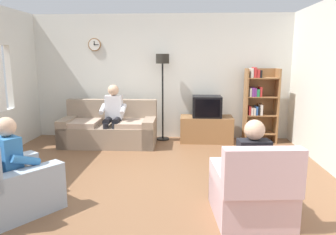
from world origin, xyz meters
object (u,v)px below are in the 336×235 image
object	(u,v)px
person_in_left_armchair	(17,160)
person_in_right_armchair	(250,163)
floor_lamp	(163,73)
armchair_near_bookshelf	(251,193)
armchair_near_window	(11,188)
couch	(109,130)
tv	(207,106)
bookshelf	(258,103)
person_on_couch	(113,112)
tv_stand	(206,129)

from	to	relation	value
person_in_left_armchair	person_in_right_armchair	bearing A→B (deg)	0.47
floor_lamp	armchair_near_bookshelf	xyz separation A→B (m)	(1.24, -3.41, -1.16)
armchair_near_bookshelf	armchair_near_window	bearing A→B (deg)	-179.90
armchair_near_bookshelf	couch	bearing A→B (deg)	128.07
person_in_left_armchair	armchair_near_bookshelf	bearing A→B (deg)	-1.43
tv	armchair_near_bookshelf	bearing A→B (deg)	-84.75
tv	armchair_near_window	bearing A→B (deg)	-126.57
couch	bookshelf	xyz separation A→B (m)	(3.10, 0.43, 0.52)
tv	armchair_near_window	size ratio (longest dim) A/B	0.51
person_on_couch	person_in_right_armchair	distance (m)	3.52
bookshelf	floor_lamp	world-z (taller)	floor_lamp
person_in_right_armchair	floor_lamp	bearing A→B (deg)	110.37
person_on_couch	tv_stand	bearing A→B (deg)	14.02
tv_stand	armchair_near_bookshelf	bearing A→B (deg)	-84.79
tv	person_in_right_armchair	size ratio (longest dim) A/B	0.54
armchair_near_window	person_in_left_armchair	xyz separation A→B (m)	(0.05, 0.07, 0.32)
bookshelf	person_in_left_armchair	bearing A→B (deg)	-136.35
tv	person_on_couch	xyz separation A→B (m)	(-1.90, -0.45, -0.06)
bookshelf	person_in_right_armchair	world-z (taller)	bookshelf
couch	person_in_left_armchair	bearing A→B (deg)	-97.56
person_in_right_armchair	bookshelf	bearing A→B (deg)	76.47
bookshelf	person_on_couch	distance (m)	3.04
person_in_left_armchair	couch	bearing A→B (deg)	82.44
tv_stand	tv	size ratio (longest dim) A/B	1.83
armchair_near_window	armchair_near_bookshelf	distance (m)	2.75
couch	armchair_near_bookshelf	distance (m)	3.75
person_on_couch	person_in_left_armchair	world-z (taller)	person_on_couch
tv_stand	person_in_left_armchair	bearing A→B (deg)	-126.37
floor_lamp	person_in_right_armchair	size ratio (longest dim) A/B	1.65
tv_stand	person_in_right_armchair	size ratio (longest dim) A/B	0.98
tv	floor_lamp	size ratio (longest dim) A/B	0.32
armchair_near_window	person_in_right_armchair	xyz separation A→B (m)	(2.74, 0.09, 0.32)
couch	person_on_couch	world-z (taller)	person_on_couch
person_in_right_armchair	tv_stand	bearing A→B (deg)	95.21
bookshelf	person_on_couch	bearing A→B (deg)	-169.65
person_in_left_armchair	tv	bearing A→B (deg)	53.42
tv	person_in_left_armchair	size ratio (longest dim) A/B	0.54
couch	bookshelf	world-z (taller)	bookshelf
tv_stand	floor_lamp	distance (m)	1.51
person_in_left_armchair	person_in_right_armchair	distance (m)	2.69
couch	armchair_near_window	size ratio (longest dim) A/B	1.62
couch	armchair_near_window	xyz separation A→B (m)	(-0.44, -2.96, -0.02)
couch	person_in_right_armchair	size ratio (longest dim) A/B	1.71
armchair_near_window	person_in_left_armchair	distance (m)	0.33
armchair_near_bookshelf	tv	bearing A→B (deg)	95.25
armchair_near_bookshelf	person_in_right_armchair	xyz separation A→B (m)	(-0.01, 0.09, 0.32)
tv	armchair_near_window	distance (m)	4.13
person_on_couch	tv	bearing A→B (deg)	13.32
tv_stand	armchair_near_window	xyz separation A→B (m)	(-2.44, -3.32, 0.02)
tv_stand	bookshelf	xyz separation A→B (m)	(1.09, 0.07, 0.56)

